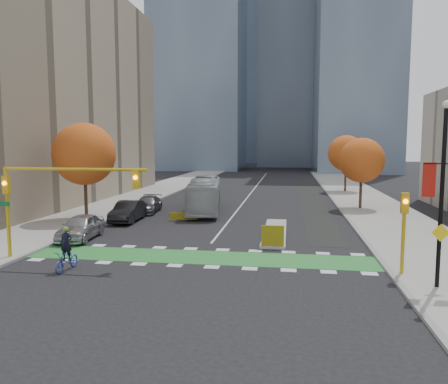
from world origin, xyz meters
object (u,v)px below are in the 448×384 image
(hazard_board, at_px, (273,236))
(parked_car_b, at_px, (128,211))
(traffic_signal_east, at_px, (404,221))
(cyclist, at_px, (67,256))
(tree_east_near, at_px, (362,160))
(banner_lamppost, at_px, (442,187))
(bus, at_px, (205,195))
(tree_west, at_px, (84,154))
(tree_east_far, at_px, (346,153))
(parked_car_a, at_px, (81,227))
(traffic_signal_west, at_px, (50,189))
(parked_car_c, at_px, (148,204))

(hazard_board, relative_size, parked_car_b, 0.27)
(traffic_signal_east, height_order, cyclist, traffic_signal_east)
(tree_east_near, height_order, banner_lamppost, banner_lamppost)
(traffic_signal_east, height_order, bus, traffic_signal_east)
(tree_east_near, bearing_deg, traffic_signal_east, -93.81)
(bus, relative_size, parked_car_b, 2.23)
(hazard_board, relative_size, traffic_signal_east, 0.34)
(tree_east_near, distance_m, bus, 15.79)
(tree_west, relative_size, tree_east_near, 1.16)
(tree_east_far, bearing_deg, parked_car_b, -128.71)
(tree_east_near, xyz_separation_m, cyclist, (-18.21, -24.11, -4.10))
(hazard_board, distance_m, tree_west, 18.44)
(hazard_board, height_order, parked_car_a, parked_car_a)
(tree_east_near, distance_m, traffic_signal_west, 30.08)
(hazard_board, height_order, banner_lamppost, banner_lamppost)
(parked_car_b, bearing_deg, tree_east_near, 23.73)
(tree_west, bearing_deg, cyclist, -67.69)
(tree_east_far, height_order, parked_car_b, tree_east_far)
(tree_east_far, relative_size, parked_car_b, 1.47)
(tree_east_far, bearing_deg, banner_lamppost, -91.41)
(traffic_signal_east, relative_size, parked_car_b, 0.79)
(bus, xyz_separation_m, parked_car_b, (-5.31, -6.24, -0.76))
(banner_lamppost, relative_size, bus, 0.71)
(traffic_signal_east, bearing_deg, cyclist, -174.52)
(tree_west, relative_size, tree_east_far, 1.08)
(bus, xyz_separation_m, parked_car_c, (-5.29, -1.24, -0.86))
(bus, bearing_deg, parked_car_b, -138.20)
(hazard_board, relative_size, tree_east_near, 0.20)
(hazard_board, xyz_separation_m, parked_car_b, (-12.31, 7.84, 0.06))
(parked_car_c, bearing_deg, bus, 7.44)
(hazard_board, xyz_separation_m, parked_car_c, (-12.29, 12.84, -0.05))
(hazard_board, distance_m, parked_car_c, 17.77)
(traffic_signal_west, distance_m, parked_car_c, 17.86)
(hazard_board, distance_m, parked_car_b, 14.59)
(tree_east_near, height_order, traffic_signal_west, tree_east_near)
(tree_east_near, relative_size, parked_car_a, 1.42)
(tree_east_far, xyz_separation_m, traffic_signal_east, (-2.00, -38.51, -2.51))
(parked_car_b, bearing_deg, traffic_signal_west, -90.67)
(parked_car_b, bearing_deg, parked_car_c, 87.39)
(cyclist, bearing_deg, parked_car_a, 115.11)
(traffic_signal_west, xyz_separation_m, cyclist, (1.72, -1.60, -3.27))
(hazard_board, bearing_deg, parked_car_b, 147.52)
(hazard_board, distance_m, traffic_signal_east, 8.26)
(tree_east_far, xyz_separation_m, banner_lamppost, (-1.00, -40.50, -0.63))
(tree_west, xyz_separation_m, traffic_signal_east, (22.50, -12.51, -2.88))
(tree_west, bearing_deg, traffic_signal_east, -29.07)
(bus, bearing_deg, traffic_signal_west, -112.50)
(traffic_signal_west, xyz_separation_m, parked_car_c, (-0.36, 17.55, -3.28))
(parked_car_b, bearing_deg, bus, 47.19)
(tree_east_far, bearing_deg, traffic_signal_west, -117.95)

